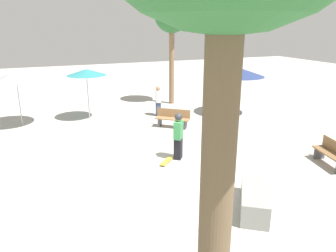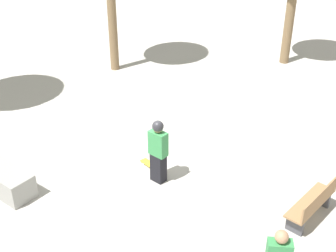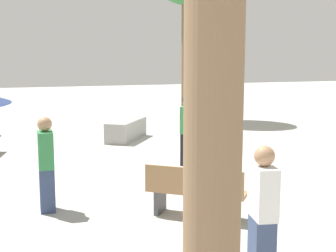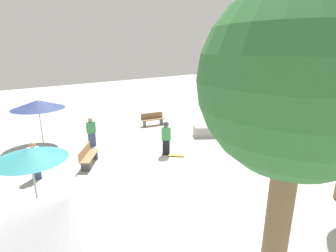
{
  "view_description": "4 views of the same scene",
  "coord_description": "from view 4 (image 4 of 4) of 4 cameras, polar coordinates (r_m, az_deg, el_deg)",
  "views": [
    {
      "loc": [
        9.28,
        -3.61,
        4.71
      ],
      "look_at": [
        -0.44,
        0.34,
        1.39
      ],
      "focal_mm": 35.0,
      "sensor_mm": 36.0,
      "label": 1
    },
    {
      "loc": [
        -1.49,
        10.36,
        7.09
      ],
      "look_at": [
        -0.97,
        0.39,
        1.31
      ],
      "focal_mm": 50.0,
      "sensor_mm": 36.0,
      "label": 2
    },
    {
      "loc": [
        -10.91,
        4.96,
        2.56
      ],
      "look_at": [
        -0.62,
        1.3,
        0.94
      ],
      "focal_mm": 50.0,
      "sensor_mm": 36.0,
      "label": 3
    },
    {
      "loc": [
        -8.4,
        -8.62,
        5.09
      ],
      "look_at": [
        -0.55,
        0.96,
        1.41
      ],
      "focal_mm": 28.0,
      "sensor_mm": 36.0,
      "label": 4
    }
  ],
  "objects": [
    {
      "name": "palm_tree_right",
      "position": [
        16.58,
        28.84,
        17.39
      ],
      "size": [
        2.79,
        2.79,
        7.38
      ],
      "color": "brown",
      "rests_on": "ground_plane"
    },
    {
      "name": "ground_plane",
      "position": [
        13.07,
        4.57,
        -6.46
      ],
      "size": [
        60.0,
        60.0,
        0.0
      ],
      "primitive_type": "plane",
      "color": "#B2AFA8"
    },
    {
      "name": "shade_umbrella_navy",
      "position": [
        15.44,
        -26.48,
        4.23
      ],
      "size": [
        2.7,
        2.7,
        2.49
      ],
      "color": "#B7B7BC",
      "rests_on": "ground_plane"
    },
    {
      "name": "concrete_ledge",
      "position": [
        15.95,
        9.2,
        -1.15
      ],
      "size": [
        2.01,
        1.69,
        0.61
      ],
      "rotation": [
        0.0,
        0.0,
        2.53
      ],
      "color": "gray",
      "rests_on": "ground_plane"
    },
    {
      "name": "shade_umbrella_grey",
      "position": [
        5.13,
        -20.4,
        -16.69
      ],
      "size": [
        2.44,
        2.44,
        2.6
      ],
      "color": "#B7B7BC",
      "rests_on": "ground_plane"
    },
    {
      "name": "shade_umbrella_teal",
      "position": [
        7.94,
        -27.84,
        -5.47
      ],
      "size": [
        1.93,
        1.93,
        2.54
      ],
      "color": "#B7B7BC",
      "rests_on": "ground_plane"
    },
    {
      "name": "palm_tree_center_left",
      "position": [
        3.58,
        26.21,
        7.34
      ],
      "size": [
        2.44,
        2.44,
        5.94
      ],
      "color": "brown",
      "rests_on": "ground_plane"
    },
    {
      "name": "bench_near",
      "position": [
        18.03,
        -3.37,
        1.51
      ],
      "size": [
        1.66,
        0.8,
        0.85
      ],
      "rotation": [
        0.0,
        0.0,
        2.9
      ],
      "color": "#47474C",
      "rests_on": "ground_plane"
    },
    {
      "name": "bystander_watching",
      "position": [
        14.64,
        -16.35,
        -1.23
      ],
      "size": [
        0.44,
        0.26,
        1.59
      ],
      "rotation": [
        0.0,
        0.0,
        3.1
      ],
      "color": "#38476B",
      "rests_on": "ground_plane"
    },
    {
      "name": "bystander_far",
      "position": [
        11.83,
        -27.02,
        -6.73
      ],
      "size": [
        0.47,
        0.32,
        1.58
      ],
      "rotation": [
        0.0,
        0.0,
        6.07
      ],
      "color": "#38476B",
      "rests_on": "ground_plane"
    },
    {
      "name": "skater_main",
      "position": [
        12.88,
        -0.42,
        -2.37
      ],
      "size": [
        0.51,
        0.47,
        1.71
      ],
      "rotation": [
        0.0,
        0.0,
        5.63
      ],
      "color": "black",
      "rests_on": "ground_plane"
    },
    {
      "name": "skateboard",
      "position": [
        12.93,
        1.77,
        -6.4
      ],
      "size": [
        0.71,
        0.71,
        0.07
      ],
      "rotation": [
        0.0,
        0.0,
        5.49
      ],
      "color": "gold",
      "rests_on": "ground_plane"
    },
    {
      "name": "bench_far",
      "position": [
        12.43,
        -17.02,
        -6.28
      ],
      "size": [
        1.35,
        1.52,
        0.85
      ],
      "rotation": [
        0.0,
        0.0,
        4.03
      ],
      "color": "#47474C",
      "rests_on": "ground_plane"
    }
  ]
}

